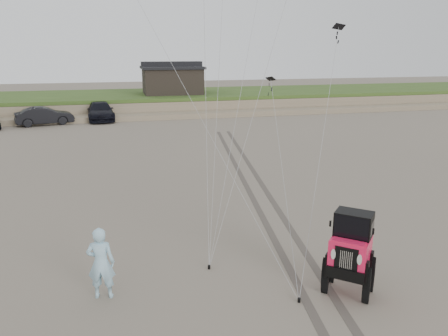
{
  "coord_description": "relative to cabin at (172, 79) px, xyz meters",
  "views": [
    {
      "loc": [
        -4.24,
        -10.38,
        6.38
      ],
      "look_at": [
        -0.86,
        3.0,
        2.6
      ],
      "focal_mm": 35.0,
      "sensor_mm": 36.0,
      "label": 1
    }
  ],
  "objects": [
    {
      "name": "man",
      "position": [
        -6.83,
        -36.61,
        -2.25
      ],
      "size": [
        0.79,
        0.59,
        1.98
      ],
      "primitive_type": "imported",
      "rotation": [
        0.0,
        0.0,
        2.98
      ],
      "color": "#87B2D1",
      "rests_on": "ground"
    },
    {
      "name": "truck_c",
      "position": [
        -7.48,
        -5.63,
        -2.41
      ],
      "size": [
        2.74,
        5.83,
        1.65
      ],
      "primitive_type": "imported",
      "rotation": [
        0.0,
        0.0,
        0.08
      ],
      "color": "black",
      "rests_on": "ground"
    },
    {
      "name": "tire_tracks",
      "position": [
        0.0,
        -29.0,
        -3.23
      ],
      "size": [
        5.22,
        29.74,
        0.01
      ],
      "color": "#4C443D",
      "rests_on": "ground"
    },
    {
      "name": "ground",
      "position": [
        -2.0,
        -37.0,
        -3.24
      ],
      "size": [
        160.0,
        160.0,
        0.0
      ],
      "primitive_type": "plane",
      "color": "#6B6054",
      "rests_on": "ground"
    },
    {
      "name": "cabin",
      "position": [
        0.0,
        0.0,
        0.0
      ],
      "size": [
        6.4,
        5.4,
        3.35
      ],
      "color": "black",
      "rests_on": "dune_ridge"
    },
    {
      "name": "jeep",
      "position": [
        -0.44,
        -38.01,
        -2.33
      ],
      "size": [
        4.82,
        5.03,
        1.82
      ],
      "primitive_type": null,
      "rotation": [
        0.0,
        0.0,
        -0.73
      ],
      "color": "#FF1B4D",
      "rests_on": "ground"
    },
    {
      "name": "truck_b",
      "position": [
        -12.1,
        -7.27,
        -2.46
      ],
      "size": [
        5.0,
        2.73,
        1.56
      ],
      "primitive_type": "imported",
      "rotation": [
        0.0,
        0.0,
        1.81
      ],
      "color": "black",
      "rests_on": "ground"
    },
    {
      "name": "dune_ridge",
      "position": [
        -2.0,
        0.5,
        -2.42
      ],
      "size": [
        160.0,
        14.25,
        1.73
      ],
      "color": "#7A6B54",
      "rests_on": "ground"
    },
    {
      "name": "stake_main",
      "position": [
        -3.78,
        -35.81,
        -3.18
      ],
      "size": [
        0.08,
        0.08,
        0.12
      ],
      "primitive_type": "cylinder",
      "color": "black",
      "rests_on": "ground"
    },
    {
      "name": "stake_aux",
      "position": [
        -1.89,
        -38.13,
        -3.18
      ],
      "size": [
        0.08,
        0.08,
        0.12
      ],
      "primitive_type": "cylinder",
      "color": "black",
      "rests_on": "ground"
    }
  ]
}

